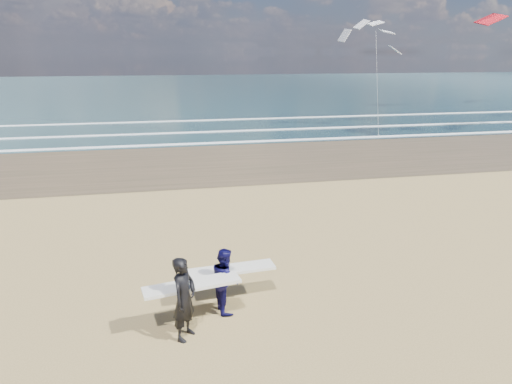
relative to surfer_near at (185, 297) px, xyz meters
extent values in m
cube|color=#473C26|center=(20.16, 17.51, -0.98)|extent=(220.00, 12.00, 0.01)
cube|color=#183134|center=(20.16, 71.51, -0.97)|extent=(220.00, 100.00, 0.02)
cube|color=white|center=(20.16, 22.31, -0.93)|extent=(220.00, 0.50, 0.05)
cube|color=white|center=(20.16, 27.01, -0.93)|extent=(220.00, 0.50, 0.05)
cube|color=white|center=(20.16, 33.51, -0.93)|extent=(220.00, 0.50, 0.05)
imported|color=black|center=(-0.02, -0.04, -0.01)|extent=(0.77, 0.84, 1.93)
cube|color=silver|center=(0.18, 0.31, 0.11)|extent=(2.26, 0.90, 0.07)
imported|color=#0D0A3D|center=(1.01, 0.92, -0.17)|extent=(0.71, 0.86, 1.63)
cube|color=silver|center=(1.21, 1.27, -0.08)|extent=(2.24, 0.70, 0.07)
cube|color=slate|center=(15.70, 22.77, -0.93)|extent=(0.12, 0.12, 0.10)
camera|label=1|loc=(-0.24, -8.99, 5.13)|focal=32.00mm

